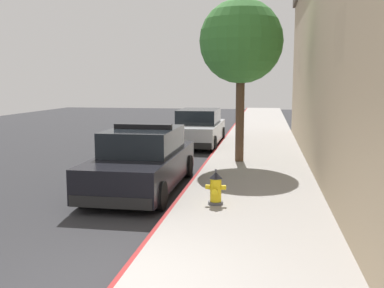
{
  "coord_description": "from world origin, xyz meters",
  "views": [
    {
      "loc": [
        1.87,
        -5.14,
        2.74
      ],
      "look_at": [
        -0.18,
        7.0,
        1.0
      ],
      "focal_mm": 41.22,
      "sensor_mm": 36.0,
      "label": 1
    }
  ],
  "objects": [
    {
      "name": "curb_painted_edge",
      "position": [
        -0.04,
        10.0,
        0.07
      ],
      "size": [
        0.08,
        60.0,
        0.14
      ],
      "primitive_type": "cube",
      "color": "maroon",
      "rests_on": "ground"
    },
    {
      "name": "street_tree",
      "position": [
        1.02,
        9.28,
        4.0
      ],
      "size": [
        2.68,
        2.68,
        5.22
      ],
      "color": "brown",
      "rests_on": "sidewalk_pavement"
    },
    {
      "name": "fire_hydrant",
      "position": [
        0.84,
        3.97,
        0.49
      ],
      "size": [
        0.44,
        0.4,
        0.76
      ],
      "color": "#4C4C51",
      "rests_on": "sidewalk_pavement"
    },
    {
      "name": "sidewalk_pavement",
      "position": [
        1.61,
        10.0,
        0.07
      ],
      "size": [
        3.21,
        60.0,
        0.14
      ],
      "primitive_type": "cube",
      "color": "gray",
      "rests_on": "ground"
    },
    {
      "name": "ground_plane",
      "position": [
        -4.39,
        10.0,
        -0.1
      ],
      "size": [
        30.23,
        60.0,
        0.2
      ],
      "primitive_type": "cube",
      "color": "#2B2B2D"
    },
    {
      "name": "parked_car_silver_ahead",
      "position": [
        -1.02,
        13.7,
        0.74
      ],
      "size": [
        1.94,
        4.84,
        1.56
      ],
      "color": "#B2B5BA",
      "rests_on": "ground"
    },
    {
      "name": "police_cruiser",
      "position": [
        -1.2,
        5.53,
        0.74
      ],
      "size": [
        1.94,
        4.84,
        1.68
      ],
      "color": "black",
      "rests_on": "ground"
    }
  ]
}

